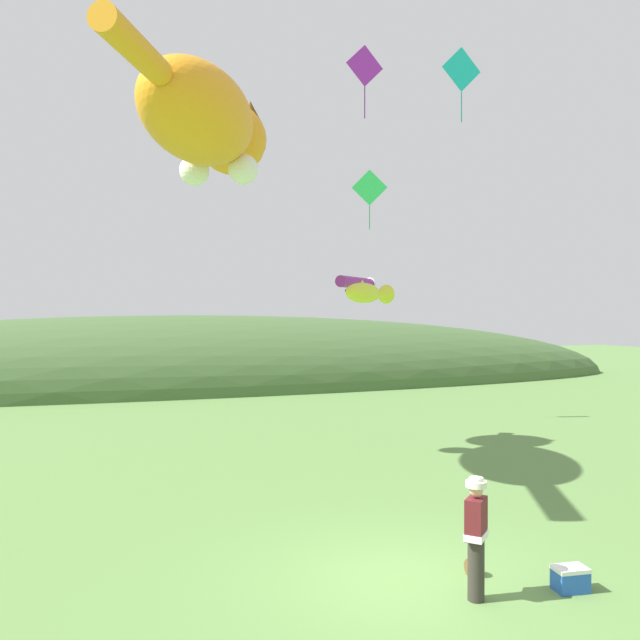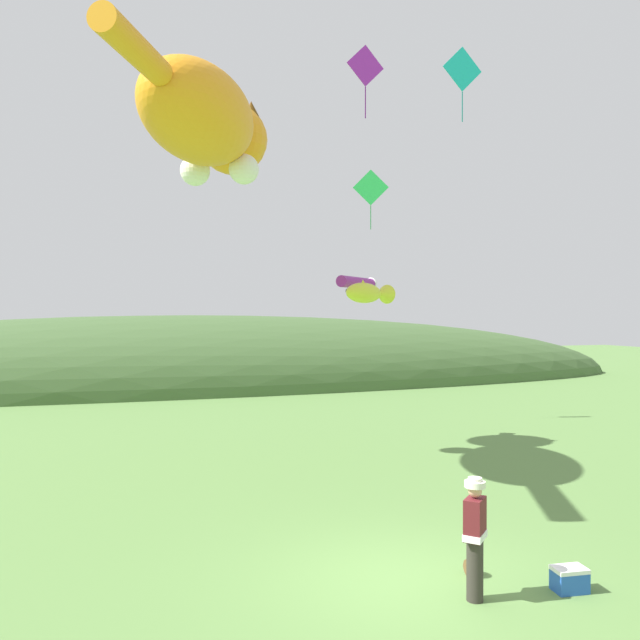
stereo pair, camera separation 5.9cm
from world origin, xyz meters
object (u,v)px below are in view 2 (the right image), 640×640
at_px(kite_fish_windsock, 368,293).
at_px(kite_giant_cat, 207,123).
at_px(picnic_cooler, 570,579).
at_px(kite_diamond_green, 371,188).
at_px(kite_diamond_violet, 365,66).
at_px(festival_attendant, 475,534).
at_px(kite_spool, 472,568).
at_px(kite_tube_streamer, 357,283).
at_px(kite_diamond_teal, 462,70).

bearing_deg(kite_fish_windsock, kite_giant_cat, 177.98).
height_order(picnic_cooler, kite_diamond_green, kite_diamond_green).
relative_size(kite_giant_cat, kite_fish_windsock, 4.03).
bearing_deg(kite_giant_cat, kite_diamond_green, 37.62).
height_order(kite_giant_cat, kite_diamond_violet, kite_diamond_violet).
xyz_separation_m(picnic_cooler, kite_giant_cat, (-4.09, 8.71, 8.91)).
bearing_deg(festival_attendant, kite_diamond_violet, 77.66).
relative_size(kite_giant_cat, kite_diamond_violet, 3.97).
bearing_deg(picnic_cooler, kite_fish_windsock, 87.53).
xyz_separation_m(festival_attendant, kite_spool, (0.41, 0.74, -0.82)).
height_order(kite_tube_streamer, kite_diamond_teal, kite_diamond_teal).
height_order(festival_attendant, kite_tube_streamer, kite_tube_streamer).
xyz_separation_m(kite_tube_streamer, kite_diamond_green, (1.86, 3.26, 3.75)).
relative_size(picnic_cooler, kite_diamond_green, 0.23).
distance_m(kite_spool, kite_diamond_green, 16.19).
bearing_deg(kite_spool, kite_fish_windsock, 79.16).
relative_size(kite_fish_windsock, kite_tube_streamer, 1.10).
bearing_deg(festival_attendant, kite_fish_windsock, 77.39).
distance_m(festival_attendant, kite_diamond_green, 16.49).
height_order(festival_attendant, kite_diamond_teal, kite_diamond_teal).
bearing_deg(kite_tube_streamer, kite_diamond_violet, -105.34).
xyz_separation_m(kite_giant_cat, kite_diamond_violet, (4.48, 0.09, 2.07)).
bearing_deg(kite_diamond_violet, festival_attendant, -102.34).
distance_m(festival_attendant, kite_fish_windsock, 9.36).
bearing_deg(kite_tube_streamer, kite_fish_windsock, -104.00).
bearing_deg(kite_spool, kite_diamond_green, 73.53).
xyz_separation_m(kite_diamond_violet, kite_diamond_teal, (3.07, -0.10, 0.25)).
distance_m(kite_spool, kite_fish_windsock, 9.01).
relative_size(kite_giant_cat, kite_diamond_green, 3.67).
bearing_deg(picnic_cooler, kite_diamond_green, 78.79).
relative_size(kite_fish_windsock, kite_diamond_teal, 0.92).
bearing_deg(festival_attendant, kite_giant_cat, 106.95).
height_order(festival_attendant, kite_diamond_green, kite_diamond_green).
distance_m(kite_giant_cat, kite_diamond_teal, 7.90).
distance_m(kite_fish_windsock, kite_diamond_violet, 6.43).
bearing_deg(kite_diamond_violet, kite_diamond_teal, -1.89).
bearing_deg(kite_spool, kite_giant_cat, 111.14).
relative_size(kite_fish_windsock, kite_diamond_violet, 0.98).
relative_size(kite_spool, kite_diamond_violet, 0.13).
bearing_deg(kite_giant_cat, kite_tube_streamer, 22.06).
relative_size(picnic_cooler, kite_fish_windsock, 0.26).
distance_m(kite_spool, kite_giant_cat, 12.23).
relative_size(picnic_cooler, kite_tube_streamer, 0.28).
distance_m(festival_attendant, kite_spool, 1.18).
distance_m(kite_giant_cat, kite_diamond_green, 8.68).
bearing_deg(picnic_cooler, kite_tube_streamer, 85.13).
distance_m(picnic_cooler, kite_diamond_green, 16.72).
bearing_deg(festival_attendant, kite_tube_streamer, 77.10).
distance_m(festival_attendant, kite_diamond_teal, 14.36).
distance_m(picnic_cooler, kite_diamond_teal, 14.61).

